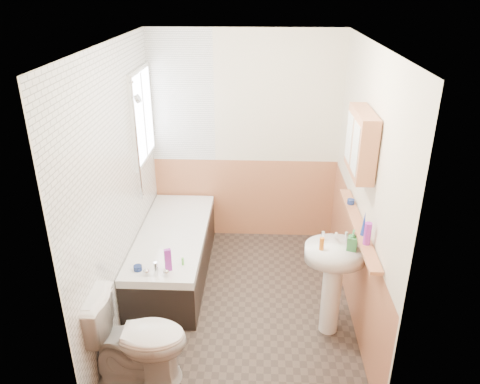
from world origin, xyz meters
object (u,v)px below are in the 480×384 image
medicine_cabinet (361,143)px  bathtub (174,252)px  toilet (137,338)px  sink (333,271)px  pine_shelf (358,225)px

medicine_cabinet → bathtub: bearing=162.2°
toilet → sink: size_ratio=0.79×
bathtub → sink: sink is taller
toilet → medicine_cabinet: 2.40m
sink → medicine_cabinet: medicine_cabinet is taller
medicine_cabinet → sink: bearing=-123.5°
bathtub → medicine_cabinet: bearing=-17.8°
bathtub → pine_shelf: 2.04m
toilet → medicine_cabinet: medicine_cabinet is taller
medicine_cabinet → pine_shelf: bearing=-77.6°
bathtub → medicine_cabinet: medicine_cabinet is taller
bathtub → medicine_cabinet: size_ratio=3.03×
sink → toilet: bearing=-155.9°
bathtub → medicine_cabinet: 2.34m
bathtub → sink: size_ratio=1.79×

